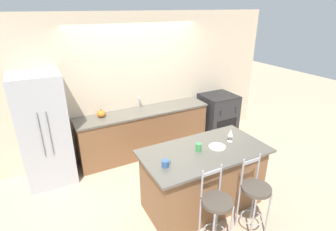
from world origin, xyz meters
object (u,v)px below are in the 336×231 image
Objects in this scene: refrigerator at (44,130)px; bar_stool_far at (255,195)px; bar_stool_near at (216,208)px; pumpkin_decoration at (101,114)px; oven_range at (217,115)px; coffee_mug at (165,164)px; wine_glass at (231,133)px; dinner_plate at (217,147)px; tumbler_cup at (199,147)px.

bar_stool_far is (2.21, -2.45, -0.36)m from refrigerator.
bar_stool_near reaches higher than pumpkin_decoration.
bar_stool_near and bar_stool_far have the same top height.
coffee_mug is (-2.29, -1.85, 0.50)m from oven_range.
bar_stool_near is 2.67m from pumpkin_decoration.
bar_stool_near is 8.62× the size of coffee_mug.
pumpkin_decoration is at bearing 127.64° from wine_glass.
coffee_mug is (-0.38, 0.57, 0.41)m from bar_stool_near.
refrigerator is at bearing 131.97° from bar_stool_far.
bar_stool_near is 6.66× the size of pumpkin_decoration.
bar_stool_near reaches higher than coffee_mug.
bar_stool_far is 2.90m from pumpkin_decoration.
bar_stool_far is 4.39× the size of dinner_plate.
pumpkin_decoration is at bearing 115.50° from bar_stool_far.
bar_stool_far is 9.28× the size of tumbler_cup.
bar_stool_near is at bearing -56.65° from coffee_mug.
wine_glass is at bearing 76.06° from bar_stool_far.
refrigerator reaches higher than oven_range.
pumpkin_decoration is (-1.15, 1.90, 0.03)m from dinner_plate.
bar_stool_far is 5.50× the size of wine_glass.
pumpkin_decoration is at bearing 114.73° from tumbler_cup.
wine_glass reaches higher than pumpkin_decoration.
refrigerator is at bearing 136.71° from tumbler_cup.
coffee_mug is at bearing -140.94° from oven_range.
oven_range is at bearing 56.34° from wine_glass.
bar_stool_far is 6.66× the size of pumpkin_decoration.
refrigerator is at bearing 144.52° from wine_glass.
bar_stool_near is at bearing -105.91° from tumbler_cup.
tumbler_cup is at bearing 74.09° from bar_stool_near.
bar_stool_near is (-1.91, -2.43, 0.09)m from oven_range.
pumpkin_decoration reaches higher than tumbler_cup.
wine_glass reaches higher than bar_stool_near.
bar_stool_near is at bearing -126.86° from dinner_plate.
bar_stool_far is at bearing -83.08° from dinner_plate.
oven_range is at bearing 0.17° from refrigerator.
bar_stool_near is 0.58m from bar_stool_far.
coffee_mug is (-1.14, -0.14, -0.09)m from wine_glass.
pumpkin_decoration is at bearing 121.28° from dinner_plate.
tumbler_cup is at bearing -178.50° from wine_glass.
bar_stool_far is at bearing -118.33° from oven_range.
tumbler_cup is at bearing 172.89° from dinner_plate.
refrigerator reaches higher than wine_glass.
bar_stool_far is at bearing -103.94° from wine_glass.
bar_stool_near is 5.50× the size of wine_glass.
wine_glass is at bearing 1.50° from tumbler_cup.
bar_stool_far is at bearing -62.59° from tumbler_cup.
dinner_plate is at bearing -39.62° from refrigerator.
refrigerator is 16.18× the size of tumbler_cup.
dinner_plate is (2.12, -1.76, 0.01)m from refrigerator.
wine_glass is (0.19, 0.75, 0.50)m from bar_stool_far.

